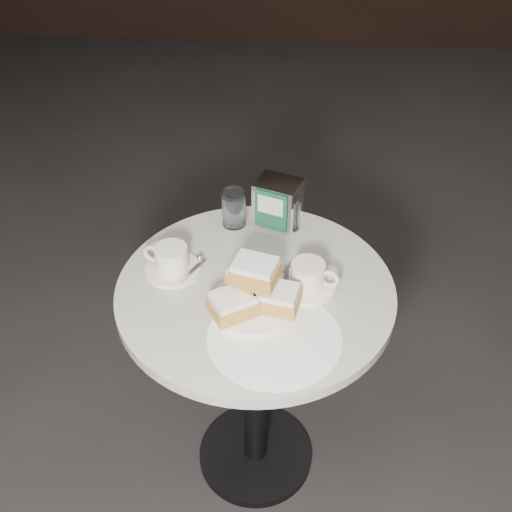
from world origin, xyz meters
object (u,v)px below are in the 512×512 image
object	(u,v)px
beignet_plate	(254,292)
coffee_cup_right	(308,277)
water_glass_right	(290,213)
napkin_dispenser	(278,203)
cafe_table	(255,341)
water_glass_left	(234,209)
coffee_cup_left	(171,261)

from	to	relation	value
beignet_plate	coffee_cup_right	distance (m)	0.15
water_glass_right	napkin_dispenser	xyz separation A→B (m)	(-0.03, 0.01, 0.02)
water_glass_right	coffee_cup_right	bearing A→B (deg)	-77.32
cafe_table	napkin_dispenser	size ratio (longest dim) A/B	5.28
beignet_plate	water_glass_left	size ratio (longest dim) A/B	2.36
coffee_cup_right	cafe_table	bearing A→B (deg)	-160.98
coffee_cup_right	water_glass_left	distance (m)	0.33
coffee_cup_left	coffee_cup_right	distance (m)	0.35
water_glass_left	water_glass_right	distance (m)	0.15
beignet_plate	napkin_dispenser	distance (m)	0.35
coffee_cup_left	beignet_plate	bearing A→B (deg)	-14.88
coffee_cup_right	water_glass_left	size ratio (longest dim) A/B	1.64
coffee_cup_right	napkin_dispenser	size ratio (longest dim) A/B	1.24
cafe_table	coffee_cup_right	distance (m)	0.26
coffee_cup_left	napkin_dispenser	size ratio (longest dim) A/B	1.23
cafe_table	water_glass_left	distance (m)	0.37
napkin_dispenser	water_glass_left	bearing A→B (deg)	-154.30
coffee_cup_right	water_glass_right	distance (m)	0.25
water_glass_left	water_glass_right	size ratio (longest dim) A/B	1.08
napkin_dispenser	beignet_plate	bearing A→B (deg)	-76.60
cafe_table	coffee_cup_left	xyz separation A→B (m)	(-0.22, 0.05, 0.23)
water_glass_left	napkin_dispenser	distance (m)	0.12
coffee_cup_left	water_glass_left	world-z (taller)	water_glass_left
water_glass_left	coffee_cup_right	bearing A→B (deg)	-49.76
beignet_plate	napkin_dispenser	bearing A→B (deg)	83.56
beignet_plate	cafe_table	bearing A→B (deg)	91.26
coffee_cup_left	water_glass_right	bearing A→B (deg)	49.25
water_glass_left	napkin_dispenser	size ratio (longest dim) A/B	0.76
coffee_cup_right	napkin_dispenser	world-z (taller)	napkin_dispenser
coffee_cup_right	water_glass_right	xyz separation A→B (m)	(-0.06, 0.25, 0.02)
cafe_table	coffee_cup_right	bearing A→B (deg)	4.59
cafe_table	water_glass_left	world-z (taller)	water_glass_left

